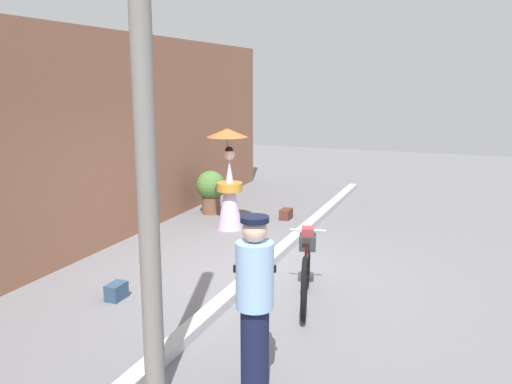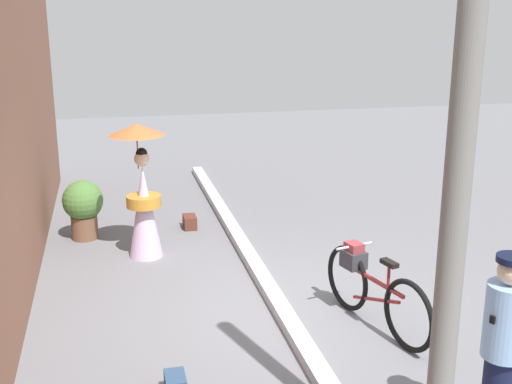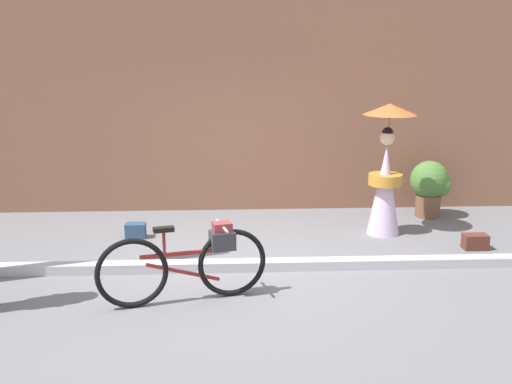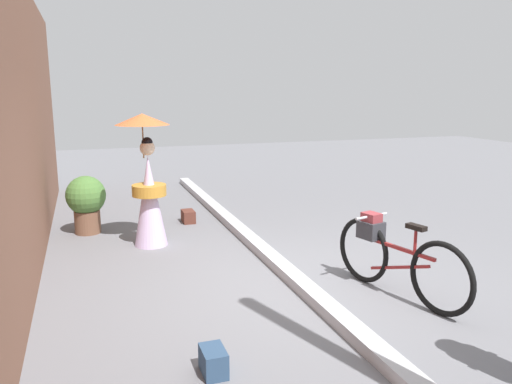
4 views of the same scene
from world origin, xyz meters
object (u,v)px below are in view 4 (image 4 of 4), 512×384
Objects in this scene: backpack_spare at (214,361)px; person_with_parasol at (148,182)px; bicycle_near_officer at (394,256)px; potted_plant_by_door at (87,200)px; backpack_on_pavement at (189,216)px.

person_with_parasol is at bearing 0.63° from backpack_spare.
bicycle_near_officer is 6.33× the size of backpack_spare.
bicycle_near_officer is 1.99× the size of potted_plant_by_door.
person_with_parasol is (2.73, 2.32, 0.49)m from bicycle_near_officer.
potted_plant_by_door is at bearing 41.22° from person_with_parasol.
person_with_parasol is 1.58m from backpack_on_pavement.
potted_plant_by_door reaches higher than backpack_spare.
potted_plant_by_door is (3.70, 3.17, 0.08)m from bicycle_near_officer.
person_with_parasol reaches higher than bicycle_near_officer.
person_with_parasol is 6.64× the size of backpack_spare.
person_with_parasol is at bearing -138.78° from potted_plant_by_door.
backpack_spare reaches higher than backpack_on_pavement.
potted_plant_by_door is 2.83× the size of backpack_on_pavement.
backpack_spare is at bearing 111.99° from bicycle_near_officer.
backpack_on_pavement is 4.79m from backpack_spare.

